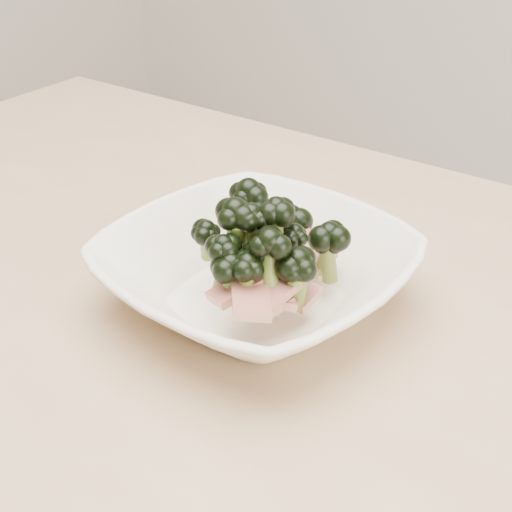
% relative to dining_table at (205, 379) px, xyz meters
% --- Properties ---
extents(dining_table, '(1.20, 0.80, 0.75)m').
position_rel_dining_table_xyz_m(dining_table, '(0.00, 0.00, 0.00)').
color(dining_table, tan).
rests_on(dining_table, ground).
extents(broccoli_dish, '(0.29, 0.29, 0.12)m').
position_rel_dining_table_xyz_m(broccoli_dish, '(0.05, 0.02, 0.14)').
color(broccoli_dish, '#F3E9CE').
rests_on(broccoli_dish, dining_table).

